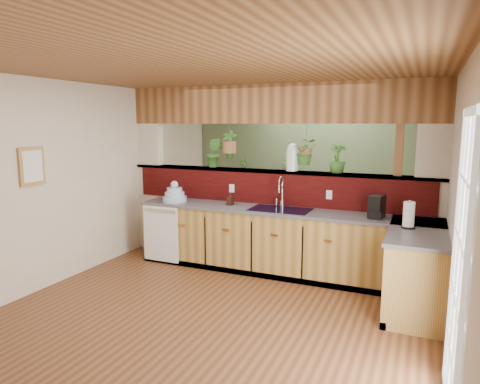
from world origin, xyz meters
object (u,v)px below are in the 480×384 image
at_px(dish_stack, 175,195).
at_px(shelving_console, 272,204).
at_px(soap_dispenser, 230,199).
at_px(faucet, 281,191).
at_px(coffee_maker, 377,208).
at_px(glass_jar, 292,157).
at_px(paper_towel, 409,215).

xyz_separation_m(dish_stack, shelving_console, (0.71, 2.35, -0.50)).
relative_size(dish_stack, soap_dispenser, 2.03).
xyz_separation_m(faucet, coffee_maker, (1.30, -0.19, -0.10)).
relative_size(faucet, coffee_maker, 1.54).
xyz_separation_m(dish_stack, coffee_maker, (2.88, 0.04, 0.03)).
bearing_deg(shelving_console, glass_jar, -68.41).
bearing_deg(soap_dispenser, faucet, 11.00).
xyz_separation_m(soap_dispenser, coffee_maker, (2.01, -0.05, 0.04)).
distance_m(paper_towel, shelving_console, 3.75).
bearing_deg(paper_towel, dish_stack, 173.82).
xyz_separation_m(dish_stack, soap_dispenser, (0.87, 0.09, -0.01)).
bearing_deg(dish_stack, paper_towel, -6.18).
bearing_deg(glass_jar, soap_dispenser, -156.04).
distance_m(dish_stack, soap_dispenser, 0.88).
xyz_separation_m(soap_dispenser, glass_jar, (0.80, 0.35, 0.60)).
xyz_separation_m(glass_jar, shelving_console, (-0.96, 1.90, -1.08)).
distance_m(paper_towel, glass_jar, 1.86).
xyz_separation_m(dish_stack, glass_jar, (1.67, 0.45, 0.59)).
relative_size(dish_stack, shelving_console, 0.25).
bearing_deg(coffee_maker, glass_jar, 172.89).
relative_size(paper_towel, glass_jar, 0.82).
relative_size(soap_dispenser, glass_jar, 0.46).
bearing_deg(paper_towel, soap_dispenser, 169.48).
bearing_deg(glass_jar, dish_stack, -165.09).
bearing_deg(shelving_console, paper_towel, -51.84).
height_order(soap_dispenser, paper_towel, paper_towel).
xyz_separation_m(paper_towel, shelving_console, (-2.55, 2.70, -0.54)).
distance_m(soap_dispenser, shelving_console, 2.31).
xyz_separation_m(faucet, paper_towel, (1.68, -0.58, -0.09)).
distance_m(faucet, soap_dispenser, 0.74).
bearing_deg(dish_stack, faucet, 8.21).
relative_size(glass_jar, shelving_console, 0.27).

